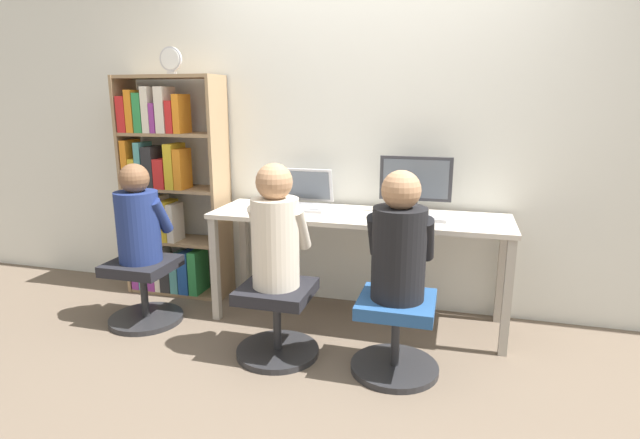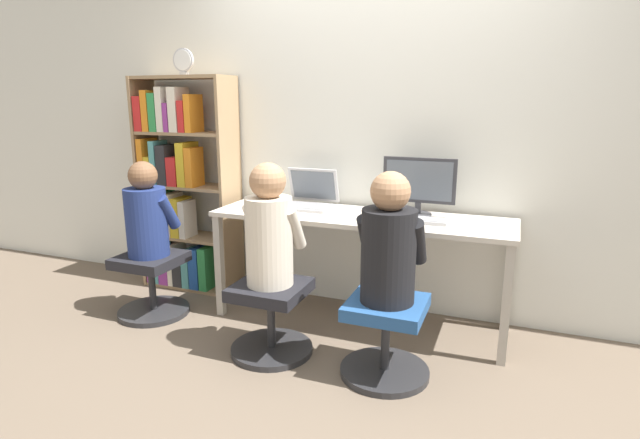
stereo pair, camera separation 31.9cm
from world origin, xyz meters
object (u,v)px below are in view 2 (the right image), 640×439
keyboard (416,220)px  person_at_monitor (389,245)px  person_at_laptop (269,230)px  person_near_shelf (147,214)px  desktop_monitor (419,185)px  laptop (308,199)px  bookshelf (179,192)px  office_chair_right (271,316)px  office_chair_left (386,335)px  desk_clock (183,61)px  office_chair_side (152,282)px

keyboard → person_at_monitor: 0.55m
person_at_laptop → person_near_shelf: (-1.03, 0.19, -0.04)m
desktop_monitor → person_at_monitor: (-0.01, -0.73, -0.20)m
desktop_monitor → laptop: (-0.77, -0.02, -0.14)m
bookshelf → office_chair_right: bearing=-31.9°
office_chair_left → office_chair_right: (-0.70, -0.00, 0.00)m
desk_clock → office_chair_side: size_ratio=0.38×
desk_clock → person_at_laptop: bearing=-33.4°
laptop → office_chair_left: size_ratio=0.75×
keyboard → person_at_monitor: size_ratio=0.56×
bookshelf → desk_clock: size_ratio=8.91×
person_at_laptop → desk_clock: 1.56m
person_at_laptop → bookshelf: bookshelf is taller
office_chair_right → desk_clock: (-1.00, 0.67, 1.52)m
person_at_monitor → desk_clock: 2.08m
desktop_monitor → office_chair_right: size_ratio=0.95×
keyboard → office_chair_side: (-1.76, -0.37, -0.53)m
laptop → office_chair_right: laptop is taller
desktop_monitor → office_chair_side: bearing=-162.6°
person_at_monitor → office_chair_left: bearing=-90.0°
desktop_monitor → laptop: bearing=-178.2°
bookshelf → laptop: bearing=-0.8°
desktop_monitor → desk_clock: 1.89m
person_at_laptop → laptop: bearing=94.8°
office_chair_side → bookshelf: bearing=103.7°
person_at_laptop → person_near_shelf: bearing=169.7°
person_at_monitor → person_near_shelf: person_at_monitor is taller
bookshelf → desk_clock: desk_clock is taller
person_at_laptop → desktop_monitor: bearing=45.8°
laptop → office_chair_right: 0.91m
desktop_monitor → person_near_shelf: 1.84m
office_chair_left → person_near_shelf: (-1.73, 0.19, 0.49)m
keyboard → office_chair_side: size_ratio=0.79×
person_at_monitor → office_chair_side: person_at_monitor is taller
office_chair_left → person_at_laptop: (-0.70, 0.00, 0.53)m
laptop → office_chair_side: size_ratio=0.75×
office_chair_side → desktop_monitor: bearing=17.4°
keyboard → office_chair_left: (-0.03, -0.55, -0.53)m
office_chair_left → office_chair_side: size_ratio=1.00×
desk_clock → desktop_monitor: bearing=2.2°
bookshelf → office_chair_side: (0.13, -0.54, -0.54)m
person_near_shelf → desk_clock: bearing=86.2°
desktop_monitor → laptop: desktop_monitor is taller
laptop → desktop_monitor: bearing=1.8°
desktop_monitor → bookshelf: size_ratio=0.28×
laptop → keyboard: 0.81m
keyboard → office_chair_right: (-0.73, -0.55, -0.53)m
desktop_monitor → person_near_shelf: size_ratio=0.72×
person_at_monitor → bookshelf: 1.99m
desktop_monitor → bookshelf: bookshelf is taller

